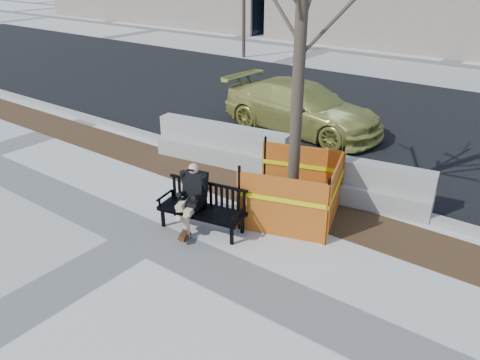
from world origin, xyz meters
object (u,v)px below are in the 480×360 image
object	(u,v)px
seated_man	(194,226)
sedan	(300,131)
jersey_barrier_right	(349,200)
bench	(203,229)
jersey_barrier_left	(223,162)
tree_fence	(291,216)

from	to	relation	value
seated_man	sedan	size ratio (longest dim) A/B	0.26
sedan	jersey_barrier_right	xyz separation A→B (m)	(2.96, -3.12, 0.00)
bench	sedan	size ratio (longest dim) A/B	0.34
jersey_barrier_left	jersey_barrier_right	size ratio (longest dim) A/B	1.06
jersey_barrier_left	jersey_barrier_right	bearing A→B (deg)	-8.68
tree_fence	sedan	size ratio (longest dim) A/B	1.32
seated_man	bench	bearing A→B (deg)	-11.54
sedan	jersey_barrier_left	distance (m)	3.12
bench	tree_fence	bearing A→B (deg)	42.60
tree_fence	jersey_barrier_right	bearing A→B (deg)	64.02
jersey_barrier_right	tree_fence	bearing A→B (deg)	-125.72
jersey_barrier_right	jersey_barrier_left	bearing A→B (deg)	170.06
sedan	seated_man	bearing A→B (deg)	-164.83
seated_man	jersey_barrier_right	bearing A→B (deg)	43.95
bench	tree_fence	xyz separation A→B (m)	(1.03, 1.39, 0.00)
jersey_barrier_left	seated_man	bearing A→B (deg)	-70.02
jersey_barrier_right	sedan	bearing A→B (deg)	123.76
bench	sedan	distance (m)	5.91
seated_man	jersey_barrier_right	world-z (taller)	seated_man
jersey_barrier_left	jersey_barrier_right	world-z (taller)	jersey_barrier_left
tree_fence	bench	bearing A→B (deg)	-126.32
seated_man	jersey_barrier_right	size ratio (longest dim) A/B	0.38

